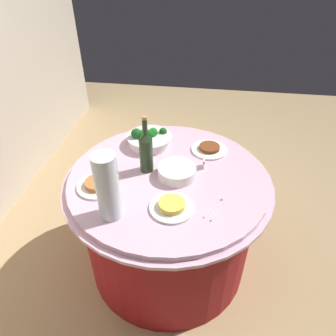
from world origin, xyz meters
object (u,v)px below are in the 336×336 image
object	(u,v)px
food_plate_stir_fry	(209,149)
food_plate_fried_egg	(172,206)
label_placard_front	(204,162)
wine_bottle	(146,151)
food_plate_peanuts	(98,185)
broccoli_bowl	(149,139)
serving_tongs	(216,208)
decorative_fruit_vase	(108,191)
plate_stack	(177,172)

from	to	relation	value
food_plate_stir_fry	food_plate_fried_egg	bearing A→B (deg)	163.16
food_plate_fried_egg	label_placard_front	distance (m)	0.38
label_placard_front	food_plate_fried_egg	bearing A→B (deg)	159.35
food_plate_stir_fry	food_plate_fried_egg	xyz separation A→B (m)	(-0.53, 0.16, 0.00)
wine_bottle	food_plate_stir_fry	bearing A→B (deg)	-54.25
food_plate_fried_egg	food_plate_peanuts	bearing A→B (deg)	75.39
broccoli_bowl	wine_bottle	size ratio (longest dim) A/B	0.83
broccoli_bowl	wine_bottle	distance (m)	0.28
broccoli_bowl	serving_tongs	bearing A→B (deg)	-140.58
label_placard_front	decorative_fruit_vase	bearing A→B (deg)	136.67
food_plate_stir_fry	broccoli_bowl	bearing A→B (deg)	87.39
serving_tongs	food_plate_fried_egg	distance (m)	0.21
plate_stack	broccoli_bowl	bearing A→B (deg)	35.48
food_plate_peanuts	food_plate_stir_fry	xyz separation A→B (m)	(0.43, -0.57, -0.00)
broccoli_bowl	food_plate_fried_egg	bearing A→B (deg)	-158.43
decorative_fruit_vase	plate_stack	bearing A→B (deg)	-39.23
food_plate_peanuts	label_placard_front	distance (m)	0.60
label_placard_front	plate_stack	bearing A→B (deg)	126.64
wine_bottle	food_plate_peanuts	world-z (taller)	wine_bottle
serving_tongs	food_plate_peanuts	xyz separation A→B (m)	(0.08, 0.62, 0.01)
food_plate_stir_fry	label_placard_front	size ratio (longest dim) A/B	4.00
decorative_fruit_vase	food_plate_stir_fry	distance (m)	0.77
broccoli_bowl	food_plate_fried_egg	xyz separation A→B (m)	(-0.55, -0.22, -0.03)
decorative_fruit_vase	food_plate_stir_fry	size ratio (longest dim) A/B	1.55
broccoli_bowl	label_placard_front	world-z (taller)	broccoli_bowl
serving_tongs	food_plate_stir_fry	bearing A→B (deg)	5.59
plate_stack	food_plate_stir_fry	bearing A→B (deg)	-30.96
label_placard_front	serving_tongs	bearing A→B (deg)	-167.12
wine_bottle	serving_tongs	world-z (taller)	wine_bottle
serving_tongs	food_plate_stir_fry	xyz separation A→B (m)	(0.50, 0.05, 0.01)
plate_stack	food_plate_peanuts	size ratio (longest dim) A/B	0.95
serving_tongs	food_plate_peanuts	world-z (taller)	food_plate_peanuts
decorative_fruit_vase	label_placard_front	xyz separation A→B (m)	(0.44, -0.41, -0.12)
wine_bottle	decorative_fruit_vase	size ratio (longest dim) A/B	0.99
wine_bottle	plate_stack	bearing A→B (deg)	-101.02
serving_tongs	food_plate_stir_fry	size ratio (longest dim) A/B	0.74
serving_tongs	label_placard_front	size ratio (longest dim) A/B	2.98
food_plate_fried_egg	wine_bottle	bearing A→B (deg)	31.99
food_plate_fried_egg	label_placard_front	bearing A→B (deg)	-20.65
plate_stack	serving_tongs	distance (m)	0.31
decorative_fruit_vase	food_plate_peanuts	world-z (taller)	decorative_fruit_vase
food_plate_peanuts	food_plate_stir_fry	bearing A→B (deg)	-53.02
food_plate_peanuts	label_placard_front	xyz separation A→B (m)	(0.25, -0.54, 0.02)
serving_tongs	food_plate_fried_egg	bearing A→B (deg)	97.91
food_plate_stir_fry	food_plate_peanuts	bearing A→B (deg)	126.98
decorative_fruit_vase	label_placard_front	bearing A→B (deg)	-43.33
plate_stack	wine_bottle	bearing A→B (deg)	78.98
serving_tongs	label_placard_front	bearing A→B (deg)	12.88
food_plate_stir_fry	food_plate_fried_egg	world-z (taller)	food_plate_fried_egg
serving_tongs	food_plate_peanuts	distance (m)	0.62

